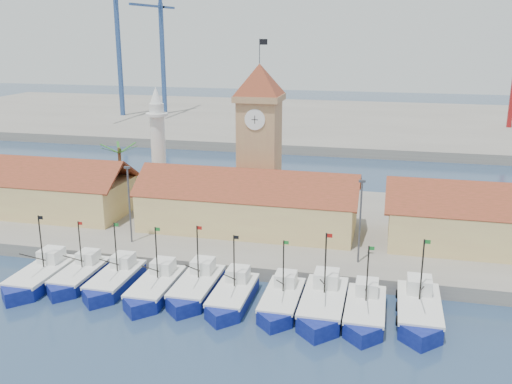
% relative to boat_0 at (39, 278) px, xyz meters
% --- Properties ---
extents(ground, '(400.00, 400.00, 0.00)m').
position_rel_boat_0_xyz_m(ground, '(17.63, -2.04, -0.79)').
color(ground, '#1C2C4A').
rests_on(ground, ground).
extents(quay, '(140.00, 32.00, 1.50)m').
position_rel_boat_0_xyz_m(quay, '(17.63, 21.96, -0.04)').
color(quay, gray).
rests_on(quay, ground).
extents(terminal, '(240.00, 80.00, 2.00)m').
position_rel_boat_0_xyz_m(terminal, '(17.63, 107.96, 0.21)').
color(terminal, gray).
rests_on(terminal, ground).
extents(boat_0, '(3.68, 10.07, 7.62)m').
position_rel_boat_0_xyz_m(boat_0, '(0.00, 0.00, 0.00)').
color(boat_0, navy).
rests_on(boat_0, ground).
extents(boat_1, '(3.30, 9.05, 6.84)m').
position_rel_boat_0_xyz_m(boat_1, '(3.70, 1.29, -0.08)').
color(boat_1, navy).
rests_on(boat_1, ground).
extents(boat_2, '(3.43, 9.38, 7.10)m').
position_rel_boat_0_xyz_m(boat_2, '(7.82, 1.05, -0.05)').
color(boat_2, navy).
rests_on(boat_2, ground).
extents(boat_3, '(3.52, 9.63, 7.29)m').
position_rel_boat_0_xyz_m(boat_3, '(12.52, 0.34, -0.03)').
color(boat_3, navy).
rests_on(boat_3, ground).
extents(boat_4, '(3.57, 9.79, 7.41)m').
position_rel_boat_0_xyz_m(boat_4, '(16.45, 1.30, -0.02)').
color(boat_4, navy).
rests_on(boat_4, ground).
extents(boat_5, '(3.42, 9.38, 7.10)m').
position_rel_boat_0_xyz_m(boat_5, '(20.41, 0.40, -0.05)').
color(boat_5, navy).
rests_on(boat_5, ground).
extents(boat_6, '(3.36, 9.19, 6.96)m').
position_rel_boat_0_xyz_m(boat_6, '(25.17, 0.50, -0.07)').
color(boat_6, navy).
rests_on(boat_6, ground).
extents(boat_7, '(3.87, 10.61, 8.03)m').
position_rel_boat_0_xyz_m(boat_7, '(29.06, 0.46, 0.04)').
color(boat_7, navy).
rests_on(boat_7, ground).
extents(boat_8, '(3.50, 9.59, 7.25)m').
position_rel_boat_0_xyz_m(boat_8, '(32.90, 0.12, -0.04)').
color(boat_8, navy).
rests_on(boat_8, ground).
extents(boat_9, '(3.82, 10.46, 7.91)m').
position_rel_boat_0_xyz_m(boat_9, '(37.64, 1.17, 0.03)').
color(boat_9, navy).
rests_on(boat_9, ground).
extents(hall_left, '(31.20, 10.13, 7.61)m').
position_rel_boat_0_xyz_m(hall_left, '(-14.37, 17.96, 3.20)').
color(hall_left, '#DBC678').
rests_on(hall_left, quay).
extents(hall_center, '(27.04, 10.13, 7.61)m').
position_rel_boat_0_xyz_m(hall_center, '(17.63, 17.96, 3.20)').
color(hall_center, '#DBC678').
rests_on(hall_center, quay).
extents(clock_tower, '(5.80, 5.80, 22.70)m').
position_rel_boat_0_xyz_m(clock_tower, '(17.63, 23.96, 11.17)').
color(clock_tower, tan).
rests_on(clock_tower, quay).
extents(minaret, '(3.00, 3.00, 16.30)m').
position_rel_boat_0_xyz_m(minaret, '(2.63, 25.96, 8.94)').
color(minaret, silver).
rests_on(minaret, quay).
extents(palm_tree, '(5.60, 5.03, 8.39)m').
position_rel_boat_0_xyz_m(palm_tree, '(-2.37, 23.96, 5.46)').
color(palm_tree, brown).
rests_on(palm_tree, quay).
extents(lamp_posts, '(80.70, 0.25, 9.03)m').
position_rel_boat_0_xyz_m(lamp_posts, '(18.13, 9.96, 5.69)').
color(lamp_posts, '#3F3F44').
rests_on(lamp_posts, quay).
extents(crane_blue_far, '(1.00, 35.44, 41.28)m').
position_rel_boat_0_xyz_m(crane_blue_far, '(-39.33, 98.12, 24.35)').
color(crane_blue_far, '#2B4A84').
rests_on(crane_blue_far, terminal).
extents(crane_blue_near, '(1.00, 29.13, 37.17)m').
position_rel_boat_0_xyz_m(crane_blue_near, '(-29.08, 104.94, 21.56)').
color(crane_blue_near, '#2B4A84').
rests_on(crane_blue_near, terminal).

